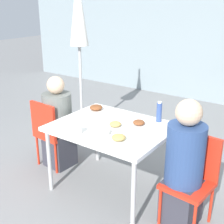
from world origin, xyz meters
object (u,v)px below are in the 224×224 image
(chair_right, at_px, (192,174))
(person_right, at_px, (184,167))
(chair_left, at_px, (51,129))
(person_left, at_px, (58,125))
(bottle, at_px, (159,112))
(salad_bowl, at_px, (102,132))
(drinking_cup, at_px, (78,129))
(closed_umbrella, at_px, (79,22))

(chair_right, bearing_deg, person_right, 58.14)
(chair_left, height_order, chair_right, same)
(person_left, bearing_deg, bottle, 19.14)
(salad_bowl, bearing_deg, chair_right, 15.33)
(chair_right, height_order, bottle, bottle)
(chair_left, xyz_separation_m, person_left, (0.05, 0.08, 0.04))
(drinking_cup, height_order, salad_bowl, drinking_cup)
(drinking_cup, xyz_separation_m, salad_bowl, (0.20, 0.13, -0.02))
(person_left, distance_m, closed_umbrella, 1.54)
(person_left, bearing_deg, chair_right, 1.80)
(person_right, relative_size, drinking_cup, 13.39)
(bottle, relative_size, drinking_cup, 2.47)
(person_left, distance_m, drinking_cup, 0.84)
(person_right, height_order, salad_bowl, person_right)
(person_left, relative_size, person_right, 0.95)
(chair_right, distance_m, bottle, 0.77)
(chair_right, height_order, salad_bowl, chair_right)
(closed_umbrella, height_order, bottle, closed_umbrella)
(chair_right, xyz_separation_m, salad_bowl, (-0.85, -0.23, 0.28))
(chair_right, distance_m, salad_bowl, 0.92)
(chair_right, bearing_deg, closed_umbrella, -19.48)
(person_right, bearing_deg, person_left, 0.83)
(drinking_cup, bearing_deg, bottle, 56.51)
(chair_left, xyz_separation_m, person_right, (1.73, -0.04, 0.08))
(person_left, distance_m, person_right, 1.68)
(bottle, bearing_deg, salad_bowl, -115.55)
(bottle, height_order, salad_bowl, bottle)
(bottle, bearing_deg, closed_umbrella, 159.54)
(chair_left, relative_size, salad_bowl, 5.43)
(bottle, bearing_deg, drinking_cup, -123.49)
(chair_right, height_order, drinking_cup, chair_right)
(closed_umbrella, distance_m, salad_bowl, 2.01)
(drinking_cup, bearing_deg, person_right, 16.18)
(person_left, xyz_separation_m, bottle, (1.18, 0.34, 0.32))
(person_left, bearing_deg, salad_bowl, -14.02)
(chair_left, height_order, drinking_cup, chair_left)
(chair_left, bearing_deg, person_right, 1.85)
(closed_umbrella, bearing_deg, chair_right, -24.31)
(person_left, xyz_separation_m, closed_umbrella, (-0.44, 0.94, 1.13))
(person_left, distance_m, chair_right, 1.73)
(person_left, xyz_separation_m, chair_right, (1.73, -0.04, -0.04))
(chair_left, height_order, bottle, bottle)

